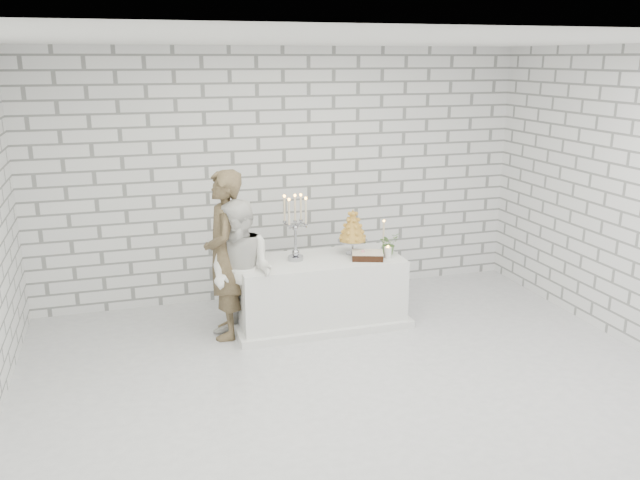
{
  "coord_description": "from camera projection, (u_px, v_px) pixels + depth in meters",
  "views": [
    {
      "loc": [
        -1.86,
        -5.05,
        2.87
      ],
      "look_at": [
        0.03,
        1.14,
        1.05
      ],
      "focal_mm": 36.57,
      "sensor_mm": 36.0,
      "label": 1
    }
  ],
  "objects": [
    {
      "name": "croquembouche",
      "position": [
        353.0,
        232.0,
        7.21
      ],
      "size": [
        0.4,
        0.4,
        0.51
      ],
      "primitive_type": null,
      "rotation": [
        0.0,
        0.0,
        -0.25
      ],
      "color": "#AA721D",
      "rests_on": "cake_table"
    },
    {
      "name": "wall_front",
      "position": [
        527.0,
        342.0,
        3.25
      ],
      "size": [
        6.0,
        0.01,
        3.0
      ],
      "primitive_type": "cube",
      "color": "white",
      "rests_on": "ground"
    },
    {
      "name": "flowers",
      "position": [
        389.0,
        244.0,
        7.24
      ],
      "size": [
        0.27,
        0.25,
        0.24
      ],
      "primitive_type": "imported",
      "rotation": [
        0.0,
        0.0,
        0.3
      ],
      "color": "#3E6F35",
      "rests_on": "cake_table"
    },
    {
      "name": "ground",
      "position": [
        353.0,
        383.0,
        5.95
      ],
      "size": [
        6.0,
        5.0,
        0.01
      ],
      "primitive_type": "cube",
      "color": "silver",
      "rests_on": "ground"
    },
    {
      "name": "bride",
      "position": [
        242.0,
        272.0,
        6.66
      ],
      "size": [
        0.92,
        0.91,
        1.5
      ],
      "primitive_type": "imported",
      "rotation": [
        0.0,
        0.0,
        -0.78
      ],
      "color": "white",
      "rests_on": "ground"
    },
    {
      "name": "chocolate_cake",
      "position": [
        367.0,
        255.0,
        7.08
      ],
      "size": [
        0.39,
        0.33,
        0.08
      ],
      "primitive_type": "cube",
      "rotation": [
        0.0,
        0.0,
        -0.34
      ],
      "color": "black",
      "rests_on": "cake_table"
    },
    {
      "name": "extra_taper",
      "position": [
        384.0,
        235.0,
        7.43
      ],
      "size": [
        0.07,
        0.07,
        0.32
      ],
      "primitive_type": "cylinder",
      "rotation": [
        0.0,
        0.0,
        -0.22
      ],
      "color": "beige",
      "rests_on": "cake_table"
    },
    {
      "name": "groom",
      "position": [
        225.0,
        255.0,
        6.76
      ],
      "size": [
        0.52,
        0.71,
        1.78
      ],
      "primitive_type": "imported",
      "rotation": [
        0.0,
        0.0,
        -1.72
      ],
      "color": "brown",
      "rests_on": "ground"
    },
    {
      "name": "candelabra",
      "position": [
        295.0,
        228.0,
        6.96
      ],
      "size": [
        0.3,
        0.3,
        0.73
      ],
      "primitive_type": null,
      "rotation": [
        0.0,
        0.0,
        0.02
      ],
      "color": "#9C9DA7",
      "rests_on": "cake_table"
    },
    {
      "name": "ceiling",
      "position": [
        358.0,
        40.0,
        5.14
      ],
      "size": [
        6.0,
        5.0,
        0.01
      ],
      "primitive_type": "cube",
      "color": "white",
      "rests_on": "ground"
    },
    {
      "name": "pillar_candle",
      "position": [
        388.0,
        253.0,
        7.12
      ],
      "size": [
        0.09,
        0.09,
        0.12
      ],
      "primitive_type": "cylinder",
      "rotation": [
        0.0,
        0.0,
        -0.08
      ],
      "color": "white",
      "rests_on": "cake_table"
    },
    {
      "name": "wall_back",
      "position": [
        284.0,
        175.0,
        7.85
      ],
      "size": [
        6.0,
        0.01,
        3.0
      ],
      "primitive_type": "cube",
      "color": "white",
      "rests_on": "ground"
    },
    {
      "name": "cake_table",
      "position": [
        319.0,
        291.0,
        7.21
      ],
      "size": [
        1.8,
        0.8,
        0.75
      ],
      "primitive_type": "cube",
      "color": "white",
      "rests_on": "ground"
    }
  ]
}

